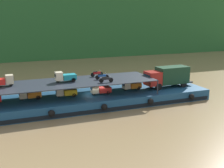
{
  "coord_description": "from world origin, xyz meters",
  "views": [
    {
      "loc": [
        -11.58,
        -36.23,
        11.93
      ],
      "look_at": [
        2.62,
        0.0,
        2.7
      ],
      "focal_mm": 45.81,
      "sensor_mm": 36.0,
      "label": 1
    }
  ],
  "objects": [
    {
      "name": "ground_plane",
      "position": [
        0.0,
        0.0,
        0.0
      ],
      "size": [
        400.0,
        400.0,
        0.0
      ],
      "primitive_type": "plane",
      "color": "olive"
    },
    {
      "name": "cargo_barge",
      "position": [
        0.0,
        -0.04,
        0.75
      ],
      "size": [
        32.97,
        8.28,
        1.5
      ],
      "color": "navy",
      "rests_on": "ground"
    },
    {
      "name": "covered_lorry",
      "position": [
        11.5,
        -0.3,
        3.19
      ],
      "size": [
        7.92,
        2.52,
        3.1
      ],
      "color": "maroon",
      "rests_on": "cargo_barge"
    },
    {
      "name": "cargo_rack",
      "position": [
        -3.8,
        0.0,
        3.44
      ],
      "size": [
        23.77,
        6.84,
        2.0
      ],
      "color": "#232833",
      "rests_on": "cargo_barge"
    },
    {
      "name": "mini_truck_lower_aft",
      "position": [
        -8.54,
        0.55,
        2.19
      ],
      "size": [
        2.79,
        1.29,
        1.38
      ],
      "color": "orange",
      "rests_on": "cargo_barge"
    },
    {
      "name": "mini_truck_lower_mid",
      "position": [
        -3.92,
        0.07,
        2.19
      ],
      "size": [
        2.77,
        1.25,
        1.38
      ],
      "color": "gold",
      "rests_on": "cargo_barge"
    },
    {
      "name": "mini_truck_lower_fore",
      "position": [
        0.76,
        -0.43,
        2.19
      ],
      "size": [
        2.74,
        1.21,
        1.38
      ],
      "color": "red",
      "rests_on": "cargo_barge"
    },
    {
      "name": "mini_truck_lower_bow",
      "position": [
        5.73,
        0.24,
        2.19
      ],
      "size": [
        2.79,
        1.29,
        1.38
      ],
      "color": "orange",
      "rests_on": "cargo_barge"
    },
    {
      "name": "mini_truck_upper_stern",
      "position": [
        -11.65,
        0.58,
        4.19
      ],
      "size": [
        2.8,
        1.3,
        1.38
      ],
      "color": "red",
      "rests_on": "cargo_rack"
    },
    {
      "name": "mini_truck_upper_mid",
      "position": [
        -3.9,
        0.28,
        4.19
      ],
      "size": [
        2.77,
        1.26,
        1.38
      ],
      "color": "teal",
      "rests_on": "cargo_rack"
    },
    {
      "name": "motorcycle_upper_port",
      "position": [
        0.98,
        -2.05,
        3.93
      ],
      "size": [
        1.9,
        0.55,
        0.87
      ],
      "color": "black",
      "rests_on": "cargo_rack"
    },
    {
      "name": "motorcycle_upper_centre",
      "position": [
        1.13,
        0.0,
        3.93
      ],
      "size": [
        1.9,
        0.55,
        0.87
      ],
      "color": "black",
      "rests_on": "cargo_rack"
    },
    {
      "name": "motorcycle_upper_stbd",
      "position": [
        1.06,
        2.05,
        3.93
      ],
      "size": [
        1.9,
        0.55,
        0.87
      ],
      "color": "black",
      "rests_on": "cargo_rack"
    }
  ]
}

